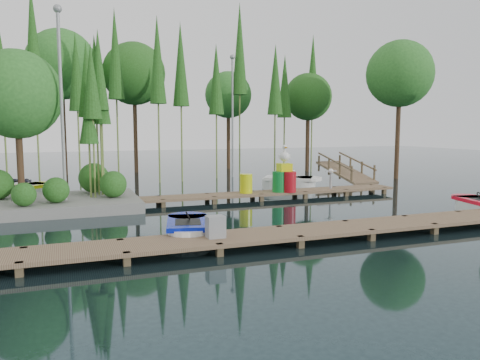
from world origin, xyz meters
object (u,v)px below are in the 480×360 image
object	(u,v)px
boat_blue	(188,230)
utility_cabinet	(215,227)
island	(39,123)
boat_yellow_far	(26,192)
yellow_barrel	(246,184)
boat_red	(480,207)
drum_cluster	(285,178)

from	to	relation	value
boat_blue	utility_cabinet	bearing A→B (deg)	-60.60
island	boat_yellow_far	world-z (taller)	island
island	yellow_barrel	size ratio (longest dim) A/B	8.51
utility_cabinet	boat_blue	bearing A→B (deg)	105.94
boat_red	boat_yellow_far	xyz separation A→B (m)	(-15.28, 9.49, 0.05)
drum_cluster	boat_red	bearing A→B (deg)	-48.12
boat_yellow_far	yellow_barrel	xyz separation A→B (m)	(8.61, -3.83, 0.41)
drum_cluster	utility_cabinet	bearing A→B (deg)	-127.76
boat_blue	boat_yellow_far	world-z (taller)	boat_yellow_far
boat_blue	yellow_barrel	size ratio (longest dim) A/B	3.32
boat_blue	utility_cabinet	distance (m)	1.39
yellow_barrel	boat_yellow_far	bearing A→B (deg)	156.01
boat_blue	drum_cluster	bearing A→B (deg)	57.79
island	utility_cabinet	size ratio (longest dim) A/B	12.50
utility_cabinet	island	bearing A→B (deg)	118.62
boat_blue	yellow_barrel	distance (m)	6.94
island	drum_cluster	distance (m)	9.87
island	boat_yellow_far	xyz separation A→B (m)	(-0.78, 3.04, -2.90)
utility_cabinet	yellow_barrel	size ratio (longest dim) A/B	0.68
boat_yellow_far	utility_cabinet	bearing A→B (deg)	-86.72
boat_blue	utility_cabinet	size ratio (longest dim) A/B	4.88
island	boat_blue	size ratio (longest dim) A/B	2.56
yellow_barrel	drum_cluster	size ratio (longest dim) A/B	0.40
boat_red	drum_cluster	distance (m)	7.43
boat_blue	utility_cabinet	xyz separation A→B (m)	(0.37, -1.30, 0.33)
boat_red	yellow_barrel	xyz separation A→B (m)	(-6.67, 5.66, 0.46)
boat_red	yellow_barrel	bearing A→B (deg)	151.68
island	boat_yellow_far	bearing A→B (deg)	104.42
drum_cluster	island	bearing A→B (deg)	174.36
boat_blue	island	bearing A→B (deg)	134.34
island	boat_red	xyz separation A→B (m)	(14.49, -6.45, -2.95)
island	yellow_barrel	world-z (taller)	island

